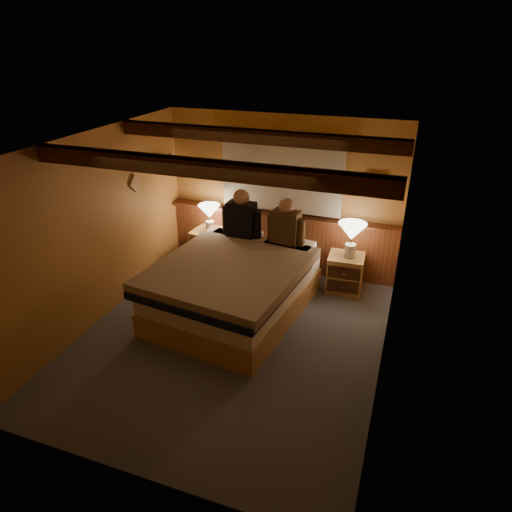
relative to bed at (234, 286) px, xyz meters
The scene contains 19 objects.
floor 0.72m from the bed, 71.70° to the right, with size 4.20×4.20×0.00m, color #484B55.
ceiling 2.09m from the bed, 71.70° to the right, with size 4.20×4.20×0.00m, color #B38B43.
wall_back 1.74m from the bed, 83.05° to the left, with size 3.60×3.60×0.00m, color #BC7B43.
wall_left 1.89m from the bed, 160.68° to the right, with size 4.20×4.20×0.00m, color #BC7B43.
wall_right 2.22m from the bed, 15.89° to the right, with size 4.20×4.20×0.00m, color #BC7B43.
wall_front 2.79m from the bed, 85.99° to the right, with size 3.60×3.60×0.00m, color #BC7B43.
wainscot 1.48m from the bed, 82.75° to the left, with size 3.60×0.23×0.94m.
curtain_window 1.85m from the bed, 82.72° to the left, with size 2.18×0.09×1.11m.
ceiling_beams 1.96m from the bed, 65.77° to the right, with size 3.60×1.65×0.16m.
coat_rail 2.23m from the bed, 146.60° to the left, with size 0.05×0.55×0.24m.
framed_print 2.44m from the bed, 44.53° to the left, with size 0.30×0.04×0.25m.
bed is the anchor object (origin of this frame).
nightstand_left 1.46m from the bed, 126.95° to the left, with size 0.60×0.55×0.61m.
nightstand_right 1.70m from the bed, 40.16° to the left, with size 0.53×0.48×0.55m.
lamp_left 1.52m from the bed, 127.19° to the left, with size 0.34×0.34×0.44m.
lamp_right 1.80m from the bed, 38.98° to the left, with size 0.39×0.39×0.51m.
person_left 1.07m from the bed, 104.12° to the left, with size 0.60×0.24×0.72m.
person_right 1.12m from the bed, 59.65° to the left, with size 0.56×0.26×0.68m.
duffel_bag 1.33m from the bed, 138.51° to the left, with size 0.63×0.48×0.40m.
Camera 1 is at (1.85, -4.28, 3.43)m, focal length 32.00 mm.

